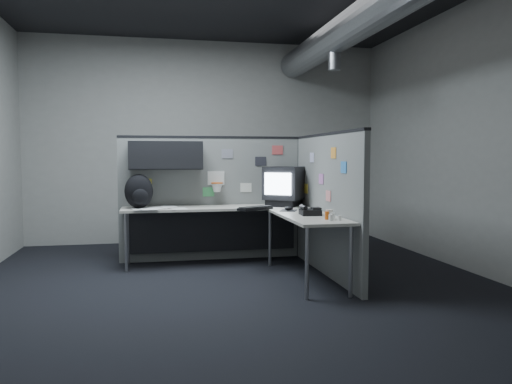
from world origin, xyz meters
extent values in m
cube|color=black|center=(0.00, 0.00, -0.01)|extent=(5.60, 5.60, 0.01)
cube|color=#9E9E99|center=(0.00, 2.80, 1.60)|extent=(5.60, 0.01, 3.20)
cube|color=#9E9E99|center=(0.00, -2.80, 1.60)|extent=(5.60, 0.01, 3.20)
cube|color=#9E9E99|center=(2.80, 0.00, 1.60)|extent=(0.01, 5.60, 3.20)
cylinder|color=slate|center=(1.40, 0.00, 2.85)|extent=(0.40, 5.49, 0.40)
cylinder|color=slate|center=(1.40, 0.80, 2.60)|extent=(0.16, 0.16, 0.30)
cube|color=slate|center=(-0.08, 1.30, 0.80)|extent=(2.43, 0.06, 1.60)
cube|color=black|center=(-0.08, 1.30, 1.61)|extent=(2.43, 0.07, 0.03)
cube|color=black|center=(1.10, 1.30, 0.80)|extent=(0.07, 0.07, 1.60)
cube|color=black|center=(-0.70, 1.10, 1.38)|extent=(0.90, 0.35, 0.35)
cube|color=black|center=(-0.70, 0.93, 1.38)|extent=(0.90, 0.02, 0.33)
cube|color=silver|center=(-0.05, 1.26, 1.08)|extent=(0.22, 0.02, 0.18)
torus|color=#D85914|center=(-0.05, 1.17, 1.02)|extent=(0.16, 0.16, 0.01)
cone|color=white|center=(-0.05, 1.17, 0.96)|extent=(0.14, 0.14, 0.11)
cube|color=#E5D84C|center=(-0.95, 1.26, 1.02)|extent=(0.15, 0.01, 0.12)
cube|color=gray|center=(0.10, 1.26, 1.40)|extent=(0.15, 0.01, 0.12)
cube|color=silver|center=(0.35, 1.26, 0.95)|extent=(0.15, 0.01, 0.12)
cube|color=#26262D|center=(0.55, 1.26, 1.30)|extent=(0.15, 0.01, 0.12)
cube|color=#CC4C4C|center=(0.78, 1.26, 1.45)|extent=(0.15, 0.01, 0.12)
cube|color=#4CB266|center=(-0.15, 1.26, 0.90)|extent=(0.15, 0.01, 0.12)
cube|color=slate|center=(1.10, 0.22, 0.80)|extent=(0.06, 2.23, 1.60)
cube|color=black|center=(1.10, 0.22, 1.61)|extent=(0.07, 2.23, 0.03)
cube|color=silver|center=(1.06, 0.65, 1.35)|extent=(0.01, 0.15, 0.12)
cube|color=#B266B2|center=(1.06, 0.30, 1.10)|extent=(0.01, 0.15, 0.12)
cube|color=orange|center=(1.06, -0.10, 1.40)|extent=(0.01, 0.15, 0.12)
cube|color=gold|center=(1.06, 0.90, 0.95)|extent=(0.01, 0.15, 0.12)
cube|color=#337FCC|center=(1.06, -0.40, 1.25)|extent=(0.01, 0.15, 0.12)
cube|color=#D87F7F|center=(1.06, 0.05, 0.92)|extent=(0.01, 0.15, 0.12)
cube|color=beige|center=(-0.10, 0.98, 0.71)|extent=(2.30, 0.56, 0.03)
cube|color=beige|center=(0.78, -0.07, 0.71)|extent=(0.56, 1.55, 0.03)
cube|color=black|center=(-0.10, 1.20, 0.40)|extent=(2.18, 0.02, 0.55)
cylinder|color=gray|center=(-1.18, 0.76, 0.35)|extent=(0.04, 0.04, 0.70)
cylinder|color=gray|center=(-1.18, 1.20, 0.35)|extent=(0.04, 0.04, 0.70)
cylinder|color=gray|center=(0.56, 0.76, 0.35)|extent=(0.04, 0.04, 0.70)
cylinder|color=gray|center=(0.56, -0.78, 0.35)|extent=(0.04, 0.04, 0.70)
cylinder|color=gray|center=(1.00, -0.78, 0.35)|extent=(0.04, 0.04, 0.70)
cube|color=black|center=(0.79, 0.94, 0.77)|extent=(0.54, 0.55, 0.08)
cube|color=black|center=(0.79, 0.94, 1.02)|extent=(0.61, 0.61, 0.42)
cube|color=#D1E6F9|center=(0.66, 0.75, 1.02)|extent=(0.29, 0.21, 0.27)
cube|color=black|center=(0.33, 0.53, 0.74)|extent=(0.46, 0.38, 0.03)
cube|color=black|center=(0.33, 0.53, 0.76)|extent=(0.42, 0.33, 0.01)
cube|color=black|center=(0.69, 0.35, 0.73)|extent=(0.25, 0.27, 0.01)
ellipsoid|color=black|center=(0.69, 0.35, 0.76)|extent=(0.12, 0.10, 0.04)
cube|color=black|center=(0.80, -0.12, 0.76)|extent=(0.22, 0.24, 0.06)
cylinder|color=black|center=(0.73, -0.10, 0.81)|extent=(0.06, 0.21, 0.05)
cube|color=black|center=(0.86, -0.13, 0.80)|extent=(0.10, 0.13, 0.02)
cylinder|color=silver|center=(0.89, -0.57, 0.77)|extent=(0.06, 0.06, 0.07)
cylinder|color=silver|center=(0.85, -0.63, 0.76)|extent=(0.05, 0.05, 0.06)
cylinder|color=silver|center=(0.94, -0.62, 0.76)|extent=(0.05, 0.05, 0.05)
cylinder|color=#D85914|center=(0.84, -0.53, 0.77)|extent=(0.05, 0.05, 0.08)
cylinder|color=beige|center=(0.88, -0.50, 0.78)|extent=(0.08, 0.08, 0.10)
cube|color=white|center=(-0.56, 0.84, 0.73)|extent=(0.22, 0.29, 0.00)
cube|color=white|center=(-0.80, 0.94, 0.73)|extent=(0.22, 0.29, 0.00)
cube|color=white|center=(-1.01, 0.82, 0.74)|extent=(0.23, 0.29, 0.00)
cube|color=white|center=(-0.67, 1.00, 0.74)|extent=(0.22, 0.29, 0.00)
cube|color=white|center=(-0.91, 0.76, 0.74)|extent=(0.23, 0.29, 0.00)
ellipsoid|color=black|center=(-1.03, 0.98, 0.94)|extent=(0.38, 0.31, 0.42)
ellipsoid|color=black|center=(-1.01, 0.84, 0.88)|extent=(0.20, 0.14, 0.19)
camera|label=1|loc=(-0.85, -5.24, 1.35)|focal=35.00mm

